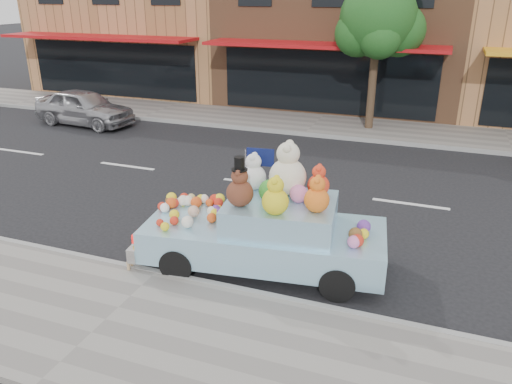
% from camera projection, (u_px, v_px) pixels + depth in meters
% --- Properties ---
extents(ground, '(120.00, 120.00, 0.00)m').
position_uv_depth(ground, '(255.00, 183.00, 13.29)').
color(ground, black).
rests_on(ground, ground).
extents(near_sidewalk, '(60.00, 3.00, 0.12)m').
position_uv_depth(near_sidewalk, '(106.00, 322.00, 7.62)').
color(near_sidewalk, gray).
rests_on(near_sidewalk, ground).
extents(far_sidewalk, '(60.00, 3.00, 0.12)m').
position_uv_depth(far_sidewalk, '(315.00, 124.00, 18.91)').
color(far_sidewalk, gray).
rests_on(far_sidewalk, ground).
extents(near_kerb, '(60.00, 0.12, 0.13)m').
position_uv_depth(near_kerb, '(157.00, 274.00, 8.92)').
color(near_kerb, gray).
rests_on(near_kerb, ground).
extents(far_kerb, '(60.00, 0.12, 0.13)m').
position_uv_depth(far_kerb, '(305.00, 134.00, 17.61)').
color(far_kerb, gray).
rests_on(far_kerb, ground).
extents(storefront_left, '(10.00, 9.80, 7.30)m').
position_uv_depth(storefront_left, '(155.00, 14.00, 25.56)').
color(storefront_left, '#A97247').
rests_on(storefront_left, ground).
extents(storefront_mid, '(10.00, 9.80, 7.30)m').
position_uv_depth(storefront_mid, '(349.00, 18.00, 22.32)').
color(storefront_mid, brown).
rests_on(storefront_mid, ground).
extents(street_tree, '(3.00, 2.70, 5.22)m').
position_uv_depth(street_tree, '(378.00, 25.00, 16.94)').
color(street_tree, '#38281C').
rests_on(street_tree, ground).
extents(car_silver, '(4.09, 1.96, 1.35)m').
position_uv_depth(car_silver, '(84.00, 107.00, 18.86)').
color(car_silver, '#A3A3A7').
rests_on(car_silver, ground).
extents(art_car, '(4.67, 2.31, 2.33)m').
position_uv_depth(art_car, '(266.00, 227.00, 8.99)').
color(art_car, black).
rests_on(art_car, ground).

